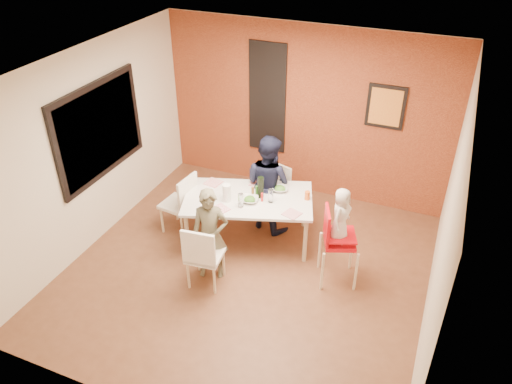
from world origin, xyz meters
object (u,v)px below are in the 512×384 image
at_px(chair_left, 182,201).
at_px(dining_table, 248,202).
at_px(toddler, 341,215).
at_px(wine_bottle, 261,187).
at_px(paper_towel_roll, 227,193).
at_px(chair_near, 203,254).
at_px(child_far, 268,183).
at_px(chair_far, 275,190).
at_px(high_chair, 336,239).
at_px(child_near, 210,235).

bearing_deg(chair_left, dining_table, 105.53).
xyz_separation_m(toddler, wine_bottle, (-1.19, 0.39, -0.11)).
bearing_deg(toddler, paper_towel_roll, 93.58).
bearing_deg(paper_towel_roll, chair_near, -84.32).
height_order(child_far, toddler, child_far).
relative_size(toddler, paper_towel_roll, 2.90).
height_order(dining_table, wine_bottle, wine_bottle).
bearing_deg(chair_far, chair_near, -80.42).
relative_size(dining_table, chair_near, 2.13).
bearing_deg(high_chair, chair_left, 64.77).
distance_m(chair_left, toddler, 2.34).
relative_size(chair_near, paper_towel_roll, 3.67).
relative_size(chair_left, paper_towel_roll, 3.75).
bearing_deg(paper_towel_roll, child_far, 60.70).
distance_m(chair_near, wine_bottle, 1.25).
distance_m(chair_far, high_chair, 1.55).
bearing_deg(child_far, high_chair, 166.10).
distance_m(chair_left, paper_towel_roll, 0.79).
height_order(chair_near, high_chair, high_chair).
bearing_deg(high_chair, child_far, 36.22).
bearing_deg(wine_bottle, chair_far, 90.98).
height_order(chair_far, child_near, child_near).
xyz_separation_m(chair_near, high_chair, (1.46, 0.75, 0.13)).
xyz_separation_m(child_near, toddler, (1.49, 0.53, 0.35)).
bearing_deg(chair_far, high_chair, -21.90).
bearing_deg(chair_far, paper_towel_roll, -94.85).
bearing_deg(high_chair, wine_bottle, 49.82).
relative_size(chair_left, high_chair, 0.88).
bearing_deg(chair_near, child_near, -94.22).
distance_m(dining_table, chair_far, 0.72).
bearing_deg(chair_near, paper_towel_roll, -90.69).
relative_size(dining_table, chair_far, 2.24).
bearing_deg(dining_table, paper_towel_roll, -142.83).
distance_m(child_far, wine_bottle, 0.40).
distance_m(chair_near, child_near, 0.27).
bearing_deg(child_far, chair_near, 99.31).
distance_m(child_near, toddler, 1.62).
bearing_deg(chair_near, high_chair, -159.02).
relative_size(dining_table, paper_towel_roll, 7.84).
distance_m(chair_near, chair_far, 1.79).
height_order(high_chair, child_near, child_near).
relative_size(high_chair, paper_towel_roll, 4.28).
bearing_deg(chair_near, child_far, -106.03).
height_order(high_chair, paper_towel_roll, high_chair).
distance_m(chair_left, child_far, 1.24).
xyz_separation_m(wine_bottle, paper_towel_roll, (-0.39, -0.26, -0.03)).
relative_size(dining_table, wine_bottle, 6.31).
xyz_separation_m(chair_left, toddler, (2.29, -0.15, 0.47)).
distance_m(chair_near, child_far, 1.57).
xyz_separation_m(child_near, wine_bottle, (0.30, 0.92, 0.24)).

